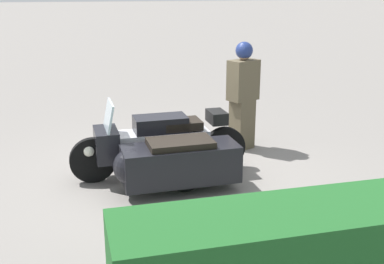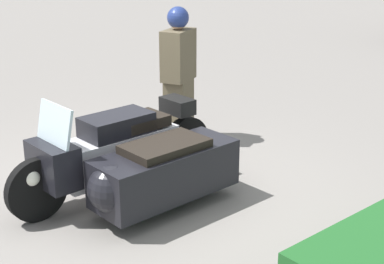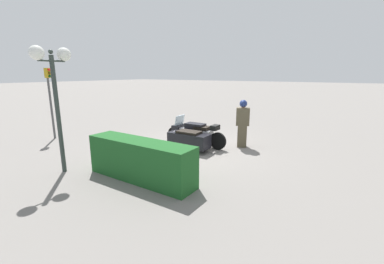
{
  "view_description": "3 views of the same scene",
  "coord_description": "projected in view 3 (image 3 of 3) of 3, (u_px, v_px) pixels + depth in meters",
  "views": [
    {
      "loc": [
        1.36,
        6.33,
        2.71
      ],
      "look_at": [
        -0.33,
        -0.24,
        0.63
      ],
      "focal_mm": 45.0,
      "sensor_mm": 36.0,
      "label": 1
    },
    {
      "loc": [
        3.43,
        4.81,
        2.81
      ],
      "look_at": [
        -0.13,
        0.67,
        0.89
      ],
      "focal_mm": 55.0,
      "sensor_mm": 36.0,
      "label": 2
    },
    {
      "loc": [
        -5.12,
        7.98,
        2.81
      ],
      "look_at": [
        0.0,
        0.2,
        0.66
      ],
      "focal_mm": 24.0,
      "sensor_mm": 36.0,
      "label": 3
    }
  ],
  "objects": [
    {
      "name": "hedge_bush_curbside",
      "position": [
        140.0,
        160.0,
        6.82
      ],
      "size": [
        3.22,
        0.75,
        1.08
      ],
      "primitive_type": "cube",
      "color": "#1E5623",
      "rests_on": "ground"
    },
    {
      "name": "police_motorcycle",
      "position": [
        190.0,
        136.0,
        9.78
      ],
      "size": [
        2.63,
        1.26,
        1.16
      ],
      "rotation": [
        0.0,
        0.0,
        0.02
      ],
      "color": "black",
      "rests_on": "ground"
    },
    {
      "name": "twin_lamp_post",
      "position": [
        53.0,
        74.0,
        6.89
      ],
      "size": [
        0.37,
        1.1,
        3.49
      ],
      "color": "#2D3833",
      "rests_on": "ground"
    },
    {
      "name": "traffic_light_near",
      "position": [
        50.0,
        92.0,
        10.86
      ],
      "size": [
        0.22,
        0.28,
        3.01
      ],
      "rotation": [
        0.0,
        0.0,
        3.31
      ],
      "color": "#4C4C4C",
      "rests_on": "ground"
    },
    {
      "name": "officer_rider",
      "position": [
        243.0,
        122.0,
        9.8
      ],
      "size": [
        0.58,
        0.48,
        1.83
      ],
      "rotation": [
        0.0,
        0.0,
        -1.15
      ],
      "color": "brown",
      "rests_on": "ground"
    },
    {
      "name": "ground_plane",
      "position": [
        195.0,
        148.0,
        9.87
      ],
      "size": [
        160.0,
        160.0,
        0.0
      ],
      "primitive_type": "plane",
      "color": "slate"
    }
  ]
}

